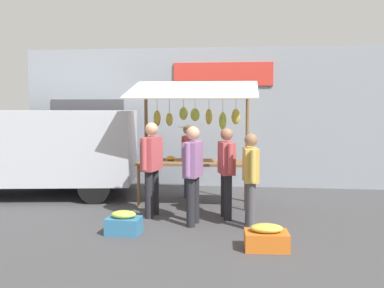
{
  "coord_description": "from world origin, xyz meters",
  "views": [
    {
      "loc": [
        -1.0,
        8.69,
        1.98
      ],
      "look_at": [
        0.0,
        0.3,
        1.25
      ],
      "focal_mm": 41.18,
      "sensor_mm": 36.0,
      "label": 1
    }
  ],
  "objects_px": {
    "shopper_with_ponytail": "(193,168)",
    "shopper_in_grey_tee": "(226,167)",
    "produce_crate_near": "(266,238)",
    "produce_crate_side": "(124,223)",
    "market_stall": "(195,127)",
    "parked_van": "(25,145)",
    "shopper_with_shopping_bag": "(152,162)",
    "vendor_with_sunhat": "(188,155)",
    "shopper_in_striped_shirt": "(251,174)"
  },
  "relations": [
    {
      "from": "shopper_in_grey_tee",
      "to": "produce_crate_side",
      "type": "bearing_deg",
      "value": 111.71
    },
    {
      "from": "vendor_with_sunhat",
      "to": "produce_crate_side",
      "type": "distance_m",
      "value": 3.09
    },
    {
      "from": "shopper_with_shopping_bag",
      "to": "parked_van",
      "type": "distance_m",
      "value": 3.47
    },
    {
      "from": "market_stall",
      "to": "shopper_with_ponytail",
      "type": "bearing_deg",
      "value": 94.9
    },
    {
      "from": "shopper_in_grey_tee",
      "to": "shopper_in_striped_shirt",
      "type": "relative_size",
      "value": 1.04
    },
    {
      "from": "market_stall",
      "to": "shopper_with_shopping_bag",
      "type": "distance_m",
      "value": 1.42
    },
    {
      "from": "vendor_with_sunhat",
      "to": "shopper_in_grey_tee",
      "type": "height_order",
      "value": "shopper_in_grey_tee"
    },
    {
      "from": "shopper_in_grey_tee",
      "to": "shopper_with_shopping_bag",
      "type": "relative_size",
      "value": 0.95
    },
    {
      "from": "market_stall",
      "to": "produce_crate_near",
      "type": "relative_size",
      "value": 4.03
    },
    {
      "from": "vendor_with_sunhat",
      "to": "produce_crate_near",
      "type": "distance_m",
      "value": 3.82
    },
    {
      "from": "market_stall",
      "to": "vendor_with_sunhat",
      "type": "distance_m",
      "value": 0.96
    },
    {
      "from": "parked_van",
      "to": "produce_crate_side",
      "type": "relative_size",
      "value": 8.7
    },
    {
      "from": "shopper_with_shopping_bag",
      "to": "shopper_in_striped_shirt",
      "type": "bearing_deg",
      "value": -95.09
    },
    {
      "from": "shopper_in_striped_shirt",
      "to": "vendor_with_sunhat",
      "type": "bearing_deg",
      "value": 23.26
    },
    {
      "from": "market_stall",
      "to": "shopper_with_shopping_bag",
      "type": "relative_size",
      "value": 1.48
    },
    {
      "from": "vendor_with_sunhat",
      "to": "produce_crate_side",
      "type": "bearing_deg",
      "value": -13.1
    },
    {
      "from": "shopper_in_striped_shirt",
      "to": "produce_crate_near",
      "type": "distance_m",
      "value": 1.31
    },
    {
      "from": "market_stall",
      "to": "parked_van",
      "type": "bearing_deg",
      "value": -5.36
    },
    {
      "from": "produce_crate_near",
      "to": "shopper_in_striped_shirt",
      "type": "bearing_deg",
      "value": -78.86
    },
    {
      "from": "market_stall",
      "to": "vendor_with_sunhat",
      "type": "height_order",
      "value": "market_stall"
    },
    {
      "from": "market_stall",
      "to": "produce_crate_side",
      "type": "bearing_deg",
      "value": 68.87
    },
    {
      "from": "market_stall",
      "to": "shopper_in_striped_shirt",
      "type": "distance_m",
      "value": 2.09
    },
    {
      "from": "shopper_in_striped_shirt",
      "to": "shopper_with_shopping_bag",
      "type": "relative_size",
      "value": 0.91
    },
    {
      "from": "shopper_in_grey_tee",
      "to": "vendor_with_sunhat",
      "type": "bearing_deg",
      "value": 11.96
    },
    {
      "from": "vendor_with_sunhat",
      "to": "shopper_with_ponytail",
      "type": "xyz_separation_m",
      "value": [
        -0.38,
        2.28,
        0.03
      ]
    },
    {
      "from": "shopper_in_striped_shirt",
      "to": "shopper_with_shopping_bag",
      "type": "xyz_separation_m",
      "value": [
        1.74,
        -0.54,
        0.1
      ]
    },
    {
      "from": "produce_crate_near",
      "to": "produce_crate_side",
      "type": "bearing_deg",
      "value": -12.72
    },
    {
      "from": "market_stall",
      "to": "vendor_with_sunhat",
      "type": "bearing_deg",
      "value": -70.65
    },
    {
      "from": "shopper_with_ponytail",
      "to": "produce_crate_side",
      "type": "distance_m",
      "value": 1.43
    },
    {
      "from": "market_stall",
      "to": "produce_crate_side",
      "type": "relative_size",
      "value": 4.7
    },
    {
      "from": "shopper_in_grey_tee",
      "to": "parked_van",
      "type": "distance_m",
      "value": 4.7
    },
    {
      "from": "produce_crate_side",
      "to": "shopper_in_grey_tee",
      "type": "bearing_deg",
      "value": -143.18
    },
    {
      "from": "vendor_with_sunhat",
      "to": "shopper_with_shopping_bag",
      "type": "distance_m",
      "value": 1.85
    },
    {
      "from": "vendor_with_sunhat",
      "to": "shopper_with_ponytail",
      "type": "relative_size",
      "value": 0.96
    },
    {
      "from": "parked_van",
      "to": "vendor_with_sunhat",
      "type": "bearing_deg",
      "value": 176.9
    },
    {
      "from": "shopper_with_shopping_bag",
      "to": "market_stall",
      "type": "bearing_deg",
      "value": -18.54
    },
    {
      "from": "produce_crate_side",
      "to": "market_stall",
      "type": "bearing_deg",
      "value": -111.13
    },
    {
      "from": "shopper_in_grey_tee",
      "to": "shopper_in_striped_shirt",
      "type": "xyz_separation_m",
      "value": [
        -0.41,
        0.56,
        -0.04
      ]
    },
    {
      "from": "shopper_with_shopping_bag",
      "to": "parked_van",
      "type": "height_order",
      "value": "parked_van"
    },
    {
      "from": "market_stall",
      "to": "produce_crate_side",
      "type": "height_order",
      "value": "market_stall"
    },
    {
      "from": "shopper_in_grey_tee",
      "to": "parked_van",
      "type": "xyz_separation_m",
      "value": [
        4.47,
        -1.45,
        0.2
      ]
    },
    {
      "from": "shopper_with_ponytail",
      "to": "shopper_in_grey_tee",
      "type": "height_order",
      "value": "shopper_with_ponytail"
    },
    {
      "from": "shopper_with_ponytail",
      "to": "shopper_in_striped_shirt",
      "type": "bearing_deg",
      "value": -84.59
    },
    {
      "from": "parked_van",
      "to": "shopper_in_striped_shirt",
      "type": "bearing_deg",
      "value": 149.2
    },
    {
      "from": "vendor_with_sunhat",
      "to": "parked_van",
      "type": "bearing_deg",
      "value": -85.73
    },
    {
      "from": "vendor_with_sunhat",
      "to": "shopper_in_striped_shirt",
      "type": "xyz_separation_m",
      "value": [
        -1.32,
        2.34,
        -0.04
      ]
    },
    {
      "from": "shopper_with_ponytail",
      "to": "market_stall",
      "type": "bearing_deg",
      "value": 14.27
    },
    {
      "from": "shopper_in_striped_shirt",
      "to": "parked_van",
      "type": "distance_m",
      "value": 5.28
    },
    {
      "from": "parked_van",
      "to": "produce_crate_side",
      "type": "height_order",
      "value": "parked_van"
    },
    {
      "from": "shopper_in_striped_shirt",
      "to": "produce_crate_near",
      "type": "relative_size",
      "value": 2.49
    }
  ]
}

